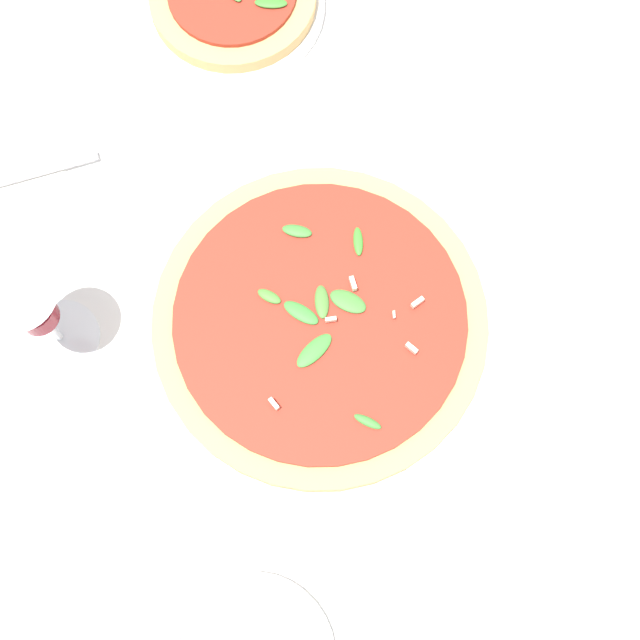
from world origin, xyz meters
TOP-DOWN VIEW (x-y plane):
  - ground_plane at (0.00, 0.00)m, footprint 6.00×6.00m
  - pizza_arugula_main at (0.03, 0.01)m, footprint 0.36×0.36m
  - wine_glass at (0.27, -0.11)m, footprint 0.08×0.08m
  - napkin at (0.25, -0.30)m, footprint 0.12×0.08m
  - fork at (0.26, -0.30)m, footprint 0.22×0.06m

SIDE VIEW (x-z plane):
  - ground_plane at x=0.00m, z-range 0.00..0.00m
  - napkin at x=0.25m, z-range 0.00..0.01m
  - fork at x=0.26m, z-range 0.01..0.01m
  - pizza_arugula_main at x=0.03m, z-range -0.01..0.04m
  - wine_glass at x=0.27m, z-range 0.03..0.17m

